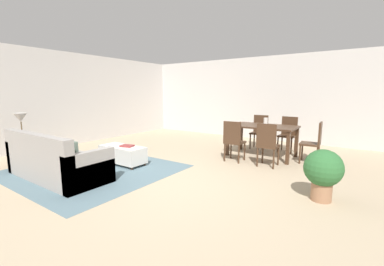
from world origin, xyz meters
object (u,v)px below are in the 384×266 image
object	(u,v)px
dining_chair_far_left	(260,130)
dining_chair_far_right	(288,132)
dining_chair_head_east	(315,140)
dining_table	(262,129)
vase_centerpiece	(266,122)
dining_chair_near_left	(234,139)
book_on_ottoman	(127,146)
potted_plant	(323,171)
table_lamp	(21,119)
couch	(55,162)
side_table	(23,144)
ottoman_table	(123,154)
dining_chair_near_right	(267,143)

from	to	relation	value
dining_chair_far_left	dining_chair_far_right	world-z (taller)	same
dining_chair_head_east	dining_table	bearing A→B (deg)	179.98
dining_chair_far_left	vase_centerpiece	distance (m)	1.05
dining_chair_near_left	book_on_ottoman	size ratio (longest dim) A/B	3.54
dining_table	potted_plant	size ratio (longest dim) A/B	2.07
dining_chair_far_left	dining_chair_far_right	xyz separation A→B (m)	(0.77, -0.02, 0.00)
table_lamp	book_on_ottoman	size ratio (longest dim) A/B	2.02
vase_centerpiece	potted_plant	world-z (taller)	vase_centerpiece
couch	vase_centerpiece	size ratio (longest dim) A/B	11.13
dining_chair_far_right	potted_plant	world-z (taller)	dining_chair_far_right
dining_chair_far_right	side_table	bearing A→B (deg)	-133.51
dining_chair_head_east	couch	bearing A→B (deg)	-134.90
couch	dining_chair_head_east	bearing A→B (deg)	45.10
dining_chair_head_east	potted_plant	distance (m)	2.08
ottoman_table	potted_plant	xyz separation A→B (m)	(3.85, 0.38, 0.21)
dining_table	potted_plant	distance (m)	2.60
dining_chair_near_left	book_on_ottoman	bearing A→B (deg)	-139.36
table_lamp	vase_centerpiece	size ratio (longest dim) A/B	2.75
dining_chair_far_left	potted_plant	bearing A→B (deg)	-55.53
side_table	vase_centerpiece	distance (m)	5.40
vase_centerpiece	book_on_ottoman	bearing A→B (deg)	-133.09
table_lamp	dining_chair_near_left	bearing A→B (deg)	38.44
vase_centerpiece	potted_plant	size ratio (longest dim) A/B	0.25
book_on_ottoman	dining_chair_head_east	bearing A→B (deg)	35.88
dining_chair_near_left	dining_chair_head_east	distance (m)	1.74
vase_centerpiece	dining_chair_far_right	bearing A→B (deg)	70.11
couch	dining_chair_near_right	size ratio (longest dim) A/B	2.31
dining_chair_far_left	dining_chair_far_right	bearing A→B (deg)	-1.13
couch	dining_table	distance (m)	4.50
dining_chair_near_right	table_lamp	bearing A→B (deg)	-146.55
side_table	dining_chair_far_left	bearing A→B (deg)	52.21
vase_centerpiece	potted_plant	bearing A→B (deg)	-52.68
vase_centerpiece	book_on_ottoman	world-z (taller)	vase_centerpiece
side_table	dining_chair_far_right	distance (m)	6.23
ottoman_table	couch	bearing A→B (deg)	-102.53
dining_table	dining_chair_near_left	xyz separation A→B (m)	(-0.35, -0.86, -0.15)
dining_chair_near_right	dining_chair_far_right	bearing A→B (deg)	90.29
couch	dining_table	xyz separation A→B (m)	(2.53, 3.71, 0.37)
book_on_ottoman	side_table	bearing A→B (deg)	-143.90
side_table	dining_chair_head_east	bearing A→B (deg)	35.96
book_on_ottoman	table_lamp	bearing A→B (deg)	-143.90
dining_chair_near_right	dining_chair_head_east	xyz separation A→B (m)	(0.76, 0.83, 0.00)
side_table	dining_chair_far_right	world-z (taller)	dining_chair_far_right
couch	book_on_ottoman	size ratio (longest dim) A/B	8.18
dining_chair_head_east	potted_plant	world-z (taller)	dining_chair_head_east
ottoman_table	side_table	xyz separation A→B (m)	(-1.65, -1.26, 0.24)
ottoman_table	dining_chair_near_left	xyz separation A→B (m)	(1.89, 1.55, 0.29)
dining_chair_far_left	potted_plant	size ratio (longest dim) A/B	1.23
ottoman_table	dining_chair_near_right	distance (m)	3.09
dining_table	dining_chair_near_right	distance (m)	0.94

